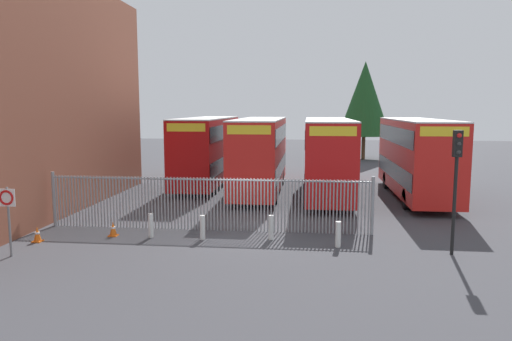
# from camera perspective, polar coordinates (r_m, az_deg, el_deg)

# --- Properties ---
(ground_plane) EXTENTS (100.00, 100.00, 0.00)m
(ground_plane) POSITION_cam_1_polar(r_m,az_deg,el_deg) (27.62, 0.91, -3.04)
(ground_plane) COLOR #3D3D42
(palisade_fence) EXTENTS (13.53, 0.14, 2.35)m
(palisade_fence) POSITION_cam_1_polar(r_m,az_deg,el_deg) (19.86, -5.83, -3.78)
(palisade_fence) COLOR gray
(palisade_fence) RESTS_ON ground
(double_decker_bus_near_gate) EXTENTS (2.54, 10.81, 4.42)m
(double_decker_bus_near_gate) POSITION_cam_1_polar(r_m,az_deg,el_deg) (28.27, 18.58, 1.77)
(double_decker_bus_near_gate) COLOR red
(double_decker_bus_near_gate) RESTS_ON ground
(double_decker_bus_behind_fence_left) EXTENTS (2.54, 10.81, 4.42)m
(double_decker_bus_behind_fence_left) POSITION_cam_1_polar(r_m,az_deg,el_deg) (31.43, -5.83, 2.66)
(double_decker_bus_behind_fence_left) COLOR #B70C0C
(double_decker_bus_behind_fence_left) RESTS_ON ground
(double_decker_bus_behind_fence_right) EXTENTS (2.54, 10.81, 4.42)m
(double_decker_bus_behind_fence_right) POSITION_cam_1_polar(r_m,az_deg,el_deg) (27.42, 8.56, 1.91)
(double_decker_bus_behind_fence_right) COLOR red
(double_decker_bus_behind_fence_right) RESTS_ON ground
(double_decker_bus_far_back) EXTENTS (2.54, 10.81, 4.42)m
(double_decker_bus_far_back) POSITION_cam_1_polar(r_m,az_deg,el_deg) (28.40, 0.50, 2.19)
(double_decker_bus_far_back) COLOR red
(double_decker_bus_far_back) RESTS_ON ground
(bollard_near_left) EXTENTS (0.20, 0.20, 0.95)m
(bollard_near_left) POSITION_cam_1_polar(r_m,az_deg,el_deg) (19.25, -12.43, -6.42)
(bollard_near_left) COLOR silver
(bollard_near_left) RESTS_ON ground
(bollard_center_front) EXTENTS (0.20, 0.20, 0.95)m
(bollard_center_front) POSITION_cam_1_polar(r_m,az_deg,el_deg) (18.62, -6.39, -6.76)
(bollard_center_front) COLOR silver
(bollard_center_front) RESTS_ON ground
(bollard_near_right) EXTENTS (0.20, 0.20, 0.95)m
(bollard_near_right) POSITION_cam_1_polar(r_m,az_deg,el_deg) (18.50, 1.81, -6.81)
(bollard_near_right) COLOR silver
(bollard_near_right) RESTS_ON ground
(bollard_far_right) EXTENTS (0.20, 0.20, 0.95)m
(bollard_far_right) POSITION_cam_1_polar(r_m,az_deg,el_deg) (17.77, 9.79, -7.53)
(bollard_far_right) COLOR silver
(bollard_far_right) RESTS_ON ground
(traffic_cone_by_gate) EXTENTS (0.34, 0.34, 0.59)m
(traffic_cone_by_gate) POSITION_cam_1_polar(r_m,az_deg,el_deg) (20.03, -24.65, -6.94)
(traffic_cone_by_gate) COLOR orange
(traffic_cone_by_gate) RESTS_ON ground
(traffic_cone_mid_forecourt) EXTENTS (0.34, 0.34, 0.59)m
(traffic_cone_mid_forecourt) POSITION_cam_1_polar(r_m,az_deg,el_deg) (19.85, -16.69, -6.69)
(traffic_cone_mid_forecourt) COLOR orange
(traffic_cone_mid_forecourt) RESTS_ON ground
(speed_limit_sign_post) EXTENTS (0.60, 0.14, 2.40)m
(speed_limit_sign_post) POSITION_cam_1_polar(r_m,az_deg,el_deg) (18.16, -27.56, -3.73)
(speed_limit_sign_post) COLOR slate
(speed_limit_sign_post) RESTS_ON ground
(traffic_light_kerbside) EXTENTS (0.28, 0.33, 4.30)m
(traffic_light_kerbside) POSITION_cam_1_polar(r_m,az_deg,el_deg) (17.51, 22.81, 0.15)
(traffic_light_kerbside) COLOR black
(traffic_light_kerbside) RESTS_ON ground
(tree_tall_back) EXTENTS (5.04, 5.04, 9.55)m
(tree_tall_back) POSITION_cam_1_polar(r_m,az_deg,el_deg) (48.31, 12.85, 8.35)
(tree_tall_back) COLOR #4C3823
(tree_tall_back) RESTS_ON ground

